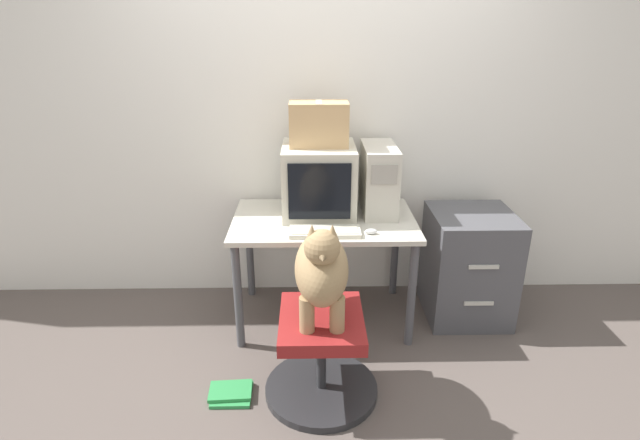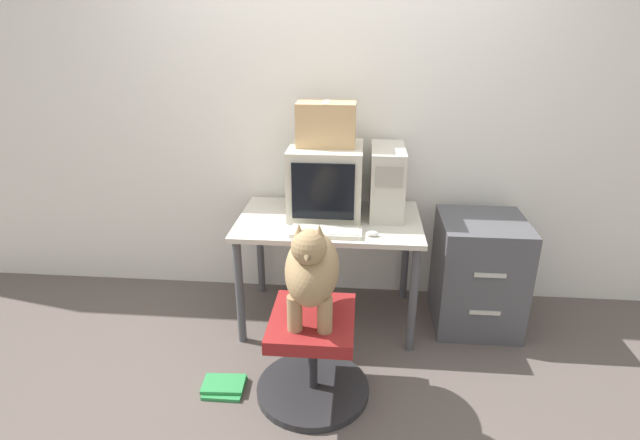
% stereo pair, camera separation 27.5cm
% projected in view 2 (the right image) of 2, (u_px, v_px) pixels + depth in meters
% --- Properties ---
extents(ground_plane, '(12.00, 12.00, 0.00)m').
position_uv_depth(ground_plane, '(324.00, 349.00, 3.01)').
color(ground_plane, '#564C47').
extents(wall_back, '(8.00, 0.05, 2.60)m').
position_uv_depth(wall_back, '(334.00, 110.00, 3.25)').
color(wall_back, white).
rests_on(wall_back, ground_plane).
extents(desk, '(1.12, 0.72, 0.71)m').
position_uv_depth(desk, '(329.00, 232.00, 3.11)').
color(desk, beige).
rests_on(desk, ground_plane).
extents(crt_monitor, '(0.44, 0.46, 0.43)m').
position_uv_depth(crt_monitor, '(326.00, 180.00, 3.09)').
color(crt_monitor, beige).
rests_on(crt_monitor, desk).
extents(pc_tower, '(0.20, 0.44, 0.42)m').
position_uv_depth(pc_tower, '(387.00, 181.00, 3.09)').
color(pc_tower, beige).
rests_on(pc_tower, desk).
extents(keyboard, '(0.41, 0.16, 0.03)m').
position_uv_depth(keyboard, '(327.00, 232.00, 2.85)').
color(keyboard, beige).
rests_on(keyboard, desk).
extents(computer_mouse, '(0.07, 0.04, 0.03)m').
position_uv_depth(computer_mouse, '(373.00, 234.00, 2.82)').
color(computer_mouse, silver).
rests_on(computer_mouse, desk).
extents(office_chair, '(0.60, 0.60, 0.47)m').
position_uv_depth(office_chair, '(313.00, 356.00, 2.58)').
color(office_chair, '#262628').
rests_on(office_chair, ground_plane).
extents(dog, '(0.26, 0.48, 0.54)m').
position_uv_depth(dog, '(312.00, 268.00, 2.38)').
color(dog, '#9E7F56').
rests_on(dog, office_chair).
extents(filing_cabinet, '(0.52, 0.54, 0.72)m').
position_uv_depth(filing_cabinet, '(478.00, 273.00, 3.16)').
color(filing_cabinet, '#4C4C51').
rests_on(filing_cabinet, ground_plane).
extents(cardboard_box, '(0.35, 0.20, 0.26)m').
position_uv_depth(cardboard_box, '(326.00, 124.00, 2.96)').
color(cardboard_box, tan).
rests_on(cardboard_box, crt_monitor).
extents(book_stack_floor, '(0.23, 0.19, 0.04)m').
position_uv_depth(book_stack_floor, '(224.00, 386.00, 2.68)').
color(book_stack_floor, '#2D8C47').
rests_on(book_stack_floor, ground_plane).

